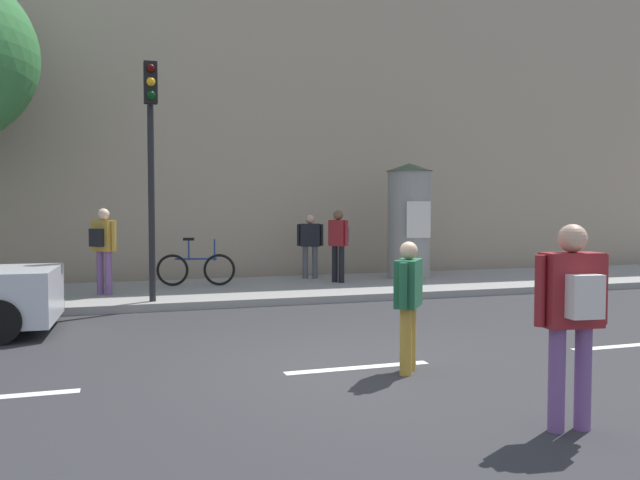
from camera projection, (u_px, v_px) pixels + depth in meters
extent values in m
plane|color=#2B2B2D|center=(358.00, 368.00, 7.57)|extent=(80.00, 80.00, 0.00)
cube|color=gray|center=(244.00, 290.00, 14.22)|extent=(36.00, 4.00, 0.15)
cube|color=silver|center=(358.00, 368.00, 7.57)|extent=(1.80, 0.16, 0.01)
cube|color=silver|center=(628.00, 346.00, 8.79)|extent=(1.80, 0.16, 0.01)
cube|color=tan|center=(210.00, 83.00, 18.70)|extent=(36.00, 5.00, 11.18)
cylinder|color=black|center=(152.00, 204.00, 11.92)|extent=(0.12, 0.12, 3.68)
cube|color=black|center=(150.00, 83.00, 11.64)|extent=(0.24, 0.24, 0.75)
sphere|color=#390605|center=(151.00, 68.00, 11.51)|extent=(0.16, 0.16, 0.16)
sphere|color=#F2A519|center=(151.00, 82.00, 11.52)|extent=(0.16, 0.16, 0.16)
sphere|color=#07330F|center=(151.00, 95.00, 11.53)|extent=(0.16, 0.16, 0.16)
cylinder|color=gray|center=(409.00, 225.00, 16.11)|extent=(1.07, 1.07, 2.70)
cone|color=#334C33|center=(409.00, 167.00, 16.04)|extent=(1.18, 1.18, 0.20)
cube|color=silver|center=(419.00, 220.00, 15.59)|extent=(0.64, 0.02, 0.90)
cylinder|color=#724C84|center=(583.00, 378.00, 5.44)|extent=(0.14, 0.14, 0.89)
cylinder|color=#724C84|center=(557.00, 380.00, 5.39)|extent=(0.14, 0.14, 0.89)
cube|color=maroon|center=(572.00, 290.00, 5.37)|extent=(0.52, 0.29, 0.63)
cylinder|color=maroon|center=(602.00, 289.00, 5.43)|extent=(0.09, 0.09, 0.60)
cylinder|color=maroon|center=(540.00, 291.00, 5.32)|extent=(0.09, 0.09, 0.60)
sphere|color=tan|center=(573.00, 238.00, 5.35)|extent=(0.24, 0.24, 0.24)
cube|color=silver|center=(584.00, 296.00, 5.20)|extent=(0.30, 0.19, 0.36)
cylinder|color=#B78C33|center=(410.00, 337.00, 7.47)|extent=(0.14, 0.14, 0.77)
cylinder|color=#B78C33|center=(406.00, 342.00, 7.23)|extent=(0.14, 0.14, 0.77)
cube|color=#1E5938|center=(408.00, 283.00, 7.32)|extent=(0.49, 0.54, 0.54)
cylinder|color=#1E5938|center=(413.00, 280.00, 7.59)|extent=(0.09, 0.09, 0.52)
cylinder|color=#1E5938|center=(403.00, 286.00, 7.04)|extent=(0.09, 0.09, 0.52)
sphere|color=tan|center=(409.00, 251.00, 7.30)|extent=(0.21, 0.21, 0.21)
cylinder|color=#4C4C51|center=(305.00, 262.00, 15.96)|extent=(0.14, 0.14, 0.81)
cylinder|color=#4C4C51|center=(315.00, 262.00, 15.96)|extent=(0.14, 0.14, 0.81)
cube|color=black|center=(310.00, 235.00, 15.92)|extent=(0.53, 0.37, 0.57)
cylinder|color=black|center=(299.00, 235.00, 15.92)|extent=(0.09, 0.09, 0.54)
cylinder|color=black|center=(322.00, 235.00, 15.92)|extent=(0.09, 0.09, 0.54)
sphere|color=tan|center=(310.00, 219.00, 15.90)|extent=(0.22, 0.22, 0.22)
cube|color=maroon|center=(310.00, 236.00, 16.10)|extent=(0.32, 0.24, 0.36)
cylinder|color=black|center=(341.00, 264.00, 15.04)|extent=(0.14, 0.14, 0.87)
cylinder|color=black|center=(335.00, 264.00, 15.15)|extent=(0.14, 0.14, 0.87)
cube|color=maroon|center=(338.00, 233.00, 15.06)|extent=(0.42, 0.45, 0.61)
cylinder|color=maroon|center=(346.00, 233.00, 14.91)|extent=(0.09, 0.09, 0.58)
cylinder|color=maroon|center=(330.00, 233.00, 15.20)|extent=(0.09, 0.09, 0.58)
sphere|color=brown|center=(338.00, 215.00, 15.04)|extent=(0.23, 0.23, 0.23)
cube|color=#4C4C51|center=(343.00, 234.00, 15.20)|extent=(0.29, 0.32, 0.36)
cylinder|color=#724C84|center=(100.00, 273.00, 12.98)|extent=(0.14, 0.14, 0.89)
cylinder|color=#724C84|center=(108.00, 273.00, 12.87)|extent=(0.14, 0.14, 0.89)
cube|color=#B78C33|center=(104.00, 236.00, 12.89)|extent=(0.50, 0.50, 0.63)
cylinder|color=#B78C33|center=(94.00, 235.00, 13.02)|extent=(0.09, 0.09, 0.60)
cylinder|color=#B78C33|center=(114.00, 236.00, 12.75)|extent=(0.09, 0.09, 0.60)
sphere|color=beige|center=(103.00, 214.00, 12.87)|extent=(0.24, 0.24, 0.24)
cube|color=black|center=(97.00, 238.00, 12.73)|extent=(0.31, 0.31, 0.36)
torus|color=black|center=(172.00, 270.00, 14.39)|extent=(0.72, 0.21, 0.72)
torus|color=black|center=(219.00, 270.00, 14.49)|extent=(0.72, 0.21, 0.72)
cylinder|color=navy|center=(196.00, 259.00, 14.43)|extent=(0.93, 0.24, 0.04)
cylinder|color=navy|center=(189.00, 250.00, 14.40)|extent=(0.04, 0.04, 0.45)
cylinder|color=navy|center=(215.00, 250.00, 14.46)|extent=(0.04, 0.04, 0.50)
cube|color=black|center=(189.00, 239.00, 14.39)|extent=(0.26, 0.15, 0.06)
cylinder|color=black|center=(21.00, 304.00, 10.51)|extent=(0.65, 0.25, 0.64)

